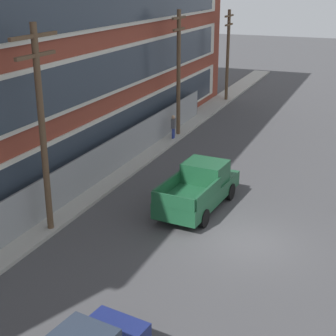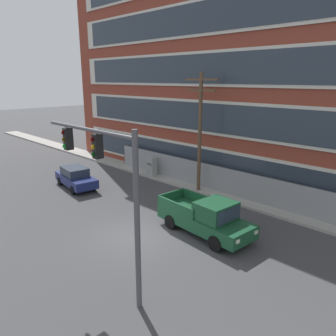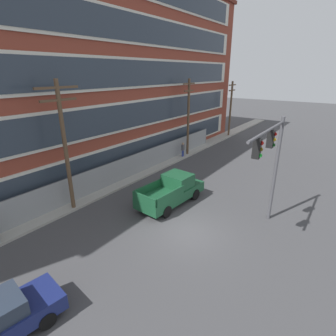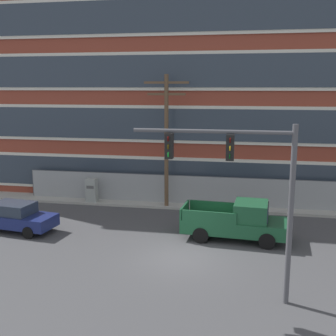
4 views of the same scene
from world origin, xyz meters
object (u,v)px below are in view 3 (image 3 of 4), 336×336
at_px(pedestrian_near_cabinet, 183,149).
at_px(utility_pole_near_corner, 65,142).
at_px(utility_pole_midblock, 188,115).
at_px(pickup_truck_dark_green, 172,191).
at_px(utility_pole_far_east, 231,107).
at_px(traffic_signal_mast, 271,156).

bearing_deg(pedestrian_near_cabinet, utility_pole_near_corner, -179.71).
relative_size(utility_pole_near_corner, utility_pole_midblock, 1.04).
bearing_deg(utility_pole_near_corner, pickup_truck_dark_green, -46.76).
xyz_separation_m(pickup_truck_dark_green, utility_pole_far_east, (21.70, 5.11, 3.24)).
height_order(utility_pole_midblock, pedestrian_near_cabinet, utility_pole_midblock).
bearing_deg(utility_pole_near_corner, utility_pole_far_east, 0.37).
xyz_separation_m(pickup_truck_dark_green, pedestrian_near_cabinet, (9.25, 5.01, 0.02)).
xyz_separation_m(utility_pole_near_corner, pedestrian_near_cabinet, (13.89, 0.07, -3.76)).
bearing_deg(traffic_signal_mast, utility_pole_far_east, 27.84).
height_order(traffic_signal_mast, pedestrian_near_cabinet, traffic_signal_mast).
bearing_deg(utility_pole_midblock, pedestrian_near_cabinet, -175.45).
distance_m(utility_pole_midblock, utility_pole_far_east, 11.38).
bearing_deg(pedestrian_near_cabinet, traffic_signal_mast, -128.65).
height_order(utility_pole_midblock, utility_pole_far_east, utility_pole_midblock).
height_order(utility_pole_far_east, pedestrian_near_cabinet, utility_pole_far_east).
bearing_deg(traffic_signal_mast, utility_pole_near_corner, 113.87).
bearing_deg(pedestrian_near_cabinet, pickup_truck_dark_green, -151.54).
relative_size(traffic_signal_mast, pedestrian_near_cabinet, 3.84).
distance_m(pickup_truck_dark_green, utility_pole_near_corner, 7.77).
distance_m(pickup_truck_dark_green, utility_pole_midblock, 12.05).
bearing_deg(utility_pole_near_corner, traffic_signal_mast, -66.13).
distance_m(traffic_signal_mast, utility_pole_far_east, 24.23).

